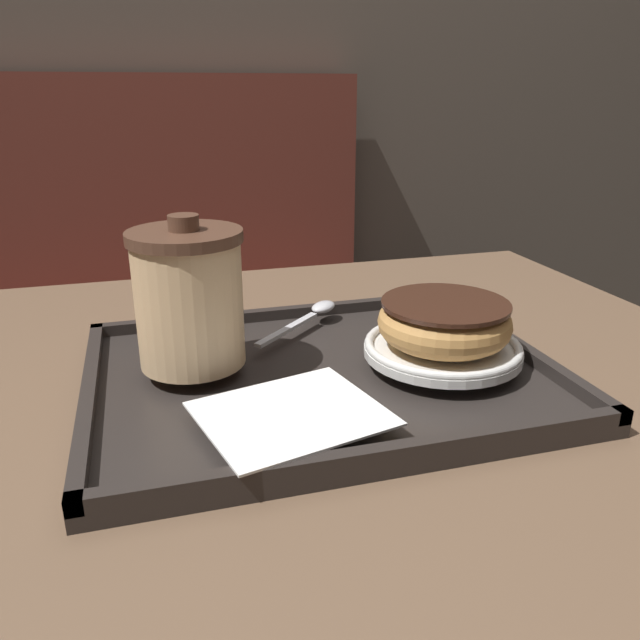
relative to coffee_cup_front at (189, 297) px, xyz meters
The scene contains 8 objects.
booth_bench 0.96m from the coffee_cup_front, 97.61° to the left, with size 1.18×0.44×1.00m.
cafe_table 0.27m from the coffee_cup_front, 20.41° to the right, with size 0.92×0.82×0.71m.
serving_tray 0.14m from the coffee_cup_front, 14.82° to the right, with size 0.42×0.32×0.02m.
napkin_paper 0.15m from the coffee_cup_front, 62.66° to the right, with size 0.16×0.14×0.00m.
coffee_cup_front is the anchor object (origin of this frame).
plate_with_chocolate_donut 0.24m from the coffee_cup_front, 11.96° to the right, with size 0.15×0.15×0.01m.
donut_chocolate_glazed 0.23m from the coffee_cup_front, 11.96° to the right, with size 0.12×0.12×0.04m.
spoon 0.17m from the coffee_cup_front, 31.92° to the left, with size 0.11×0.11×0.01m.
Camera 1 is at (-0.13, -0.50, 0.97)m, focal length 35.00 mm.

